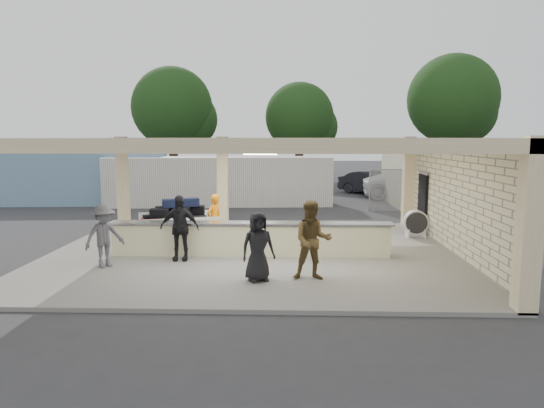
{
  "coord_description": "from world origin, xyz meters",
  "views": [
    {
      "loc": [
        1.08,
        -14.26,
        3.51
      ],
      "look_at": [
        0.57,
        1.0,
        1.41
      ],
      "focal_mm": 32.0,
      "sensor_mm": 36.0,
      "label": 1
    }
  ],
  "objects_px": {
    "passenger_a": "(313,240)",
    "luggage_cart": "(176,220)",
    "baggage_handler": "(214,220)",
    "drum_fan": "(416,223)",
    "passenger_b": "(179,228)",
    "passenger_c": "(104,236)",
    "baggage_counter": "(251,239)",
    "car_white_b": "(503,188)",
    "container_white": "(220,181)",
    "passenger_d": "(258,247)",
    "car_white_a": "(414,185)",
    "car_dark": "(372,183)",
    "container_blue": "(63,178)"
  },
  "relations": [
    {
      "from": "passenger_a",
      "to": "baggage_handler",
      "type": "bearing_deg",
      "value": 127.42
    },
    {
      "from": "passenger_a",
      "to": "luggage_cart",
      "type": "bearing_deg",
      "value": 135.99
    },
    {
      "from": "drum_fan",
      "to": "passenger_c",
      "type": "distance_m",
      "value": 10.19
    },
    {
      "from": "passenger_a",
      "to": "container_blue",
      "type": "xyz_separation_m",
      "value": [
        -12.55,
        13.88,
        0.32
      ]
    },
    {
      "from": "passenger_a",
      "to": "container_white",
      "type": "bearing_deg",
      "value": 105.71
    },
    {
      "from": "container_white",
      "to": "car_dark",
      "type": "bearing_deg",
      "value": 25.01
    },
    {
      "from": "car_dark",
      "to": "passenger_d",
      "type": "bearing_deg",
      "value": -152.93
    },
    {
      "from": "drum_fan",
      "to": "car_white_b",
      "type": "xyz_separation_m",
      "value": [
        7.89,
        11.37,
        0.06
      ]
    },
    {
      "from": "luggage_cart",
      "to": "car_white_b",
      "type": "xyz_separation_m",
      "value": [
        15.93,
        12.67,
        -0.23
      ]
    },
    {
      "from": "passenger_c",
      "to": "container_white",
      "type": "relative_size",
      "value": 0.14
    },
    {
      "from": "drum_fan",
      "to": "car_white_b",
      "type": "height_order",
      "value": "car_white_b"
    },
    {
      "from": "passenger_a",
      "to": "car_white_b",
      "type": "bearing_deg",
      "value": 53.5
    },
    {
      "from": "car_white_b",
      "to": "baggage_counter",
      "type": "bearing_deg",
      "value": 133.99
    },
    {
      "from": "drum_fan",
      "to": "passenger_b",
      "type": "height_order",
      "value": "passenger_b"
    },
    {
      "from": "baggage_counter",
      "to": "car_white_b",
      "type": "distance_m",
      "value": 19.54
    },
    {
      "from": "drum_fan",
      "to": "passenger_a",
      "type": "bearing_deg",
      "value": -124.18
    },
    {
      "from": "passenger_c",
      "to": "car_dark",
      "type": "xyz_separation_m",
      "value": [
        10.08,
        17.73,
        -0.22
      ]
    },
    {
      "from": "car_white_a",
      "to": "drum_fan",
      "type": "bearing_deg",
      "value": 174.44
    },
    {
      "from": "baggage_counter",
      "to": "passenger_a",
      "type": "distance_m",
      "value": 2.91
    },
    {
      "from": "luggage_cart",
      "to": "passenger_a",
      "type": "height_order",
      "value": "passenger_a"
    },
    {
      "from": "baggage_counter",
      "to": "passenger_a",
      "type": "bearing_deg",
      "value": -54.33
    },
    {
      "from": "passenger_a",
      "to": "passenger_c",
      "type": "distance_m",
      "value": 5.52
    },
    {
      "from": "passenger_d",
      "to": "drum_fan",
      "type": "bearing_deg",
      "value": 22.67
    },
    {
      "from": "luggage_cart",
      "to": "container_white",
      "type": "relative_size",
      "value": 0.24
    },
    {
      "from": "luggage_cart",
      "to": "passenger_c",
      "type": "distance_m",
      "value": 3.19
    },
    {
      "from": "baggage_counter",
      "to": "car_white_a",
      "type": "height_order",
      "value": "car_white_a"
    },
    {
      "from": "luggage_cart",
      "to": "passenger_a",
      "type": "relative_size",
      "value": 1.47
    },
    {
      "from": "passenger_c",
      "to": "car_dark",
      "type": "height_order",
      "value": "passenger_c"
    },
    {
      "from": "passenger_d",
      "to": "car_dark",
      "type": "bearing_deg",
      "value": 48.94
    },
    {
      "from": "car_white_b",
      "to": "baggage_handler",
      "type": "bearing_deg",
      "value": 128.65
    },
    {
      "from": "car_dark",
      "to": "container_blue",
      "type": "relative_size",
      "value": 0.41
    },
    {
      "from": "car_dark",
      "to": "drum_fan",
      "type": "bearing_deg",
      "value": -138.87
    },
    {
      "from": "baggage_handler",
      "to": "car_dark",
      "type": "bearing_deg",
      "value": -172.28
    },
    {
      "from": "luggage_cart",
      "to": "car_white_b",
      "type": "relative_size",
      "value": 0.68
    },
    {
      "from": "drum_fan",
      "to": "passenger_a",
      "type": "xyz_separation_m",
      "value": [
        -3.82,
        -5.2,
        0.46
      ]
    },
    {
      "from": "baggage_counter",
      "to": "car_white_a",
      "type": "relative_size",
      "value": 1.46
    },
    {
      "from": "baggage_handler",
      "to": "container_white",
      "type": "xyz_separation_m",
      "value": [
        -1.24,
        10.03,
        0.33
      ]
    },
    {
      "from": "passenger_a",
      "to": "passenger_b",
      "type": "distance_m",
      "value": 4.01
    },
    {
      "from": "drum_fan",
      "to": "baggage_handler",
      "type": "xyz_separation_m",
      "value": [
        -6.75,
        -1.54,
        0.33
      ]
    },
    {
      "from": "passenger_d",
      "to": "luggage_cart",
      "type": "bearing_deg",
      "value": 102.1
    },
    {
      "from": "passenger_d",
      "to": "car_white_b",
      "type": "height_order",
      "value": "passenger_d"
    },
    {
      "from": "car_white_a",
      "to": "car_dark",
      "type": "height_order",
      "value": "car_white_a"
    },
    {
      "from": "baggage_counter",
      "to": "passenger_d",
      "type": "relative_size",
      "value": 4.91
    },
    {
      "from": "drum_fan",
      "to": "container_white",
      "type": "relative_size",
      "value": 0.08
    },
    {
      "from": "baggage_counter",
      "to": "passenger_b",
      "type": "xyz_separation_m",
      "value": [
        -1.93,
        -0.6,
        0.43
      ]
    },
    {
      "from": "passenger_a",
      "to": "passenger_c",
      "type": "xyz_separation_m",
      "value": [
        -5.43,
        0.95,
        -0.12
      ]
    },
    {
      "from": "baggage_counter",
      "to": "drum_fan",
      "type": "relative_size",
      "value": 8.86
    },
    {
      "from": "passenger_c",
      "to": "baggage_handler",
      "type": "bearing_deg",
      "value": 0.56
    },
    {
      "from": "baggage_counter",
      "to": "car_dark",
      "type": "distance_m",
      "value": 17.52
    },
    {
      "from": "baggage_handler",
      "to": "car_white_b",
      "type": "relative_size",
      "value": 0.4
    }
  ]
}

